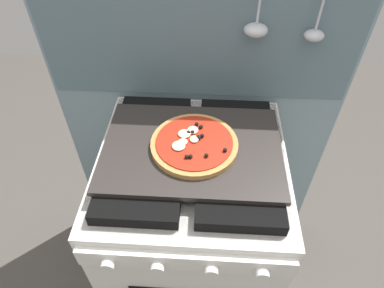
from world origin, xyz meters
TOP-DOWN VIEW (x-y plane):
  - ground_plane at (0.00, 0.00)m, footprint 4.00×4.00m
  - kitchen_backsplash at (0.00, 0.33)m, footprint 1.10×0.09m
  - stove at (-0.00, -0.00)m, footprint 0.60×0.64m
  - baking_tray at (0.00, 0.00)m, footprint 0.54×0.38m
  - pizza_left at (0.01, 0.00)m, footprint 0.26×0.26m

SIDE VIEW (x-z plane):
  - ground_plane at x=0.00m, z-range 0.00..0.00m
  - stove at x=0.00m, z-range 0.00..0.90m
  - kitchen_backsplash at x=0.00m, z-range 0.01..1.56m
  - baking_tray at x=0.00m, z-range 0.90..0.92m
  - pizza_left at x=0.01m, z-range 0.91..0.94m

